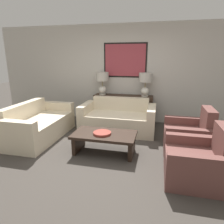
# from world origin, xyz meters

# --- Properties ---
(ground_plane) EXTENTS (20.00, 20.00, 0.00)m
(ground_plane) POSITION_xyz_m (0.00, 0.00, 0.00)
(ground_plane) COLOR #3D3833
(back_wall) EXTENTS (7.57, 0.12, 2.65)m
(back_wall) POSITION_xyz_m (0.00, 2.39, 1.33)
(back_wall) COLOR beige
(back_wall) RESTS_ON ground_plane
(console_table) EXTENTS (1.61, 0.40, 0.77)m
(console_table) POSITION_xyz_m (0.00, 2.11, 0.39)
(console_table) COLOR #332319
(console_table) RESTS_ON ground_plane
(table_lamp_left) EXTENTS (0.34, 0.34, 0.62)m
(table_lamp_left) POSITION_xyz_m (-0.58, 2.11, 1.17)
(table_lamp_left) COLOR silver
(table_lamp_left) RESTS_ON console_table
(table_lamp_right) EXTENTS (0.34, 0.34, 0.62)m
(table_lamp_right) POSITION_xyz_m (0.58, 2.11, 1.17)
(table_lamp_right) COLOR silver
(table_lamp_right) RESTS_ON console_table
(couch_by_back_wall) EXTENTS (1.80, 0.91, 0.79)m
(couch_by_back_wall) POSITION_xyz_m (0.00, 1.44, 0.29)
(couch_by_back_wall) COLOR beige
(couch_by_back_wall) RESTS_ON ground_plane
(couch_by_side) EXTENTS (0.91, 1.80, 0.79)m
(couch_by_side) POSITION_xyz_m (-1.67, 0.58, 0.29)
(couch_by_side) COLOR beige
(couch_by_side) RESTS_ON ground_plane
(coffee_table) EXTENTS (1.18, 0.65, 0.39)m
(coffee_table) POSITION_xyz_m (-0.01, 0.19, 0.29)
(coffee_table) COLOR black
(coffee_table) RESTS_ON ground_plane
(decorative_bowl) EXTENTS (0.33, 0.33, 0.04)m
(decorative_bowl) POSITION_xyz_m (-0.04, 0.14, 0.41)
(decorative_bowl) COLOR #93382D
(decorative_bowl) RESTS_ON coffee_table
(armchair_near_back_wall) EXTENTS (0.87, 0.87, 0.86)m
(armchair_near_back_wall) POSITION_xyz_m (1.58, 0.70, 0.28)
(armchair_near_back_wall) COLOR brown
(armchair_near_back_wall) RESTS_ON ground_plane
(armchair_near_camera) EXTENTS (0.87, 0.87, 0.86)m
(armchair_near_camera) POSITION_xyz_m (1.58, -0.33, 0.28)
(armchair_near_camera) COLOR brown
(armchair_near_camera) RESTS_ON ground_plane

